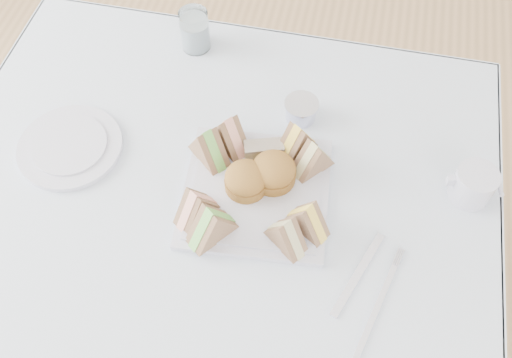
% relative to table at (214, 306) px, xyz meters
% --- Properties ---
extents(floor, '(4.00, 4.00, 0.00)m').
position_rel_table_xyz_m(floor, '(0.00, 0.00, -0.37)').
color(floor, '#9E7751').
rests_on(floor, ground).
extents(table, '(0.90, 0.90, 0.74)m').
position_rel_table_xyz_m(table, '(0.00, 0.00, 0.00)').
color(table, brown).
rests_on(table, floor).
extents(tablecloth, '(1.02, 1.02, 0.01)m').
position_rel_table_xyz_m(tablecloth, '(0.00, 0.00, 0.37)').
color(tablecloth, silver).
rests_on(tablecloth, table).
extents(serving_plate, '(0.28, 0.28, 0.01)m').
position_rel_table_xyz_m(serving_plate, '(0.08, 0.09, 0.38)').
color(serving_plate, silver).
rests_on(serving_plate, tablecloth).
extents(sandwich_fl_a, '(0.08, 0.09, 0.07)m').
position_rel_table_xyz_m(sandwich_fl_a, '(-0.01, 0.02, 0.42)').
color(sandwich_fl_a, '#9A7054').
rests_on(sandwich_fl_a, serving_plate).
extents(sandwich_fl_b, '(0.09, 0.09, 0.08)m').
position_rel_table_xyz_m(sandwich_fl_b, '(0.02, -0.01, 0.43)').
color(sandwich_fl_b, '#9A7054').
rests_on(sandwich_fl_b, serving_plate).
extents(sandwich_fr_a, '(0.09, 0.07, 0.07)m').
position_rel_table_xyz_m(sandwich_fr_a, '(0.18, 0.04, 0.42)').
color(sandwich_fr_a, '#9A7054').
rests_on(sandwich_fr_a, serving_plate).
extents(sandwich_fr_b, '(0.08, 0.07, 0.07)m').
position_rel_table_xyz_m(sandwich_fr_b, '(0.15, 0.00, 0.42)').
color(sandwich_fr_b, '#9A7054').
rests_on(sandwich_fr_b, serving_plate).
extents(sandwich_bl_a, '(0.09, 0.09, 0.08)m').
position_rel_table_xyz_m(sandwich_bl_a, '(-0.02, 0.14, 0.43)').
color(sandwich_bl_a, '#9A7054').
rests_on(sandwich_bl_a, serving_plate).
extents(sandwich_bl_b, '(0.09, 0.09, 0.08)m').
position_rel_table_xyz_m(sandwich_bl_b, '(0.01, 0.18, 0.43)').
color(sandwich_bl_b, '#9A7054').
rests_on(sandwich_bl_b, serving_plate).
extents(sandwich_br_a, '(0.08, 0.09, 0.07)m').
position_rel_table_xyz_m(sandwich_br_a, '(0.17, 0.16, 0.42)').
color(sandwich_br_a, '#9A7054').
rests_on(sandwich_br_a, serving_plate).
extents(sandwich_br_b, '(0.08, 0.09, 0.07)m').
position_rel_table_xyz_m(sandwich_br_b, '(0.13, 0.19, 0.43)').
color(sandwich_br_b, '#9A7054').
rests_on(sandwich_br_b, serving_plate).
extents(scone_left, '(0.08, 0.08, 0.05)m').
position_rel_table_xyz_m(scone_left, '(0.06, 0.09, 0.41)').
color(scone_left, '#A77A2D').
rests_on(scone_left, serving_plate).
extents(scone_right, '(0.11, 0.11, 0.05)m').
position_rel_table_xyz_m(scone_right, '(0.10, 0.12, 0.41)').
color(scone_right, '#A77A2D').
rests_on(scone_right, serving_plate).
extents(pastry_slice, '(0.08, 0.05, 0.03)m').
position_rel_table_xyz_m(pastry_slice, '(0.08, 0.17, 0.40)').
color(pastry_slice, '#B1AB86').
rests_on(pastry_slice, serving_plate).
extents(side_plate, '(0.21, 0.21, 0.01)m').
position_rel_table_xyz_m(side_plate, '(-0.29, 0.11, 0.38)').
color(side_plate, silver).
rests_on(side_plate, tablecloth).
extents(water_glass, '(0.07, 0.07, 0.09)m').
position_rel_table_xyz_m(water_glass, '(-0.13, 0.43, 0.42)').
color(water_glass, white).
rests_on(water_glass, tablecloth).
extents(tea_strainer, '(0.09, 0.09, 0.04)m').
position_rel_table_xyz_m(tea_strainer, '(0.13, 0.28, 0.39)').
color(tea_strainer, silver).
rests_on(tea_strainer, tablecloth).
extents(knife, '(0.07, 0.17, 0.00)m').
position_rel_table_xyz_m(knife, '(0.28, -0.03, 0.38)').
color(knife, silver).
rests_on(knife, tablecloth).
extents(fork, '(0.06, 0.17, 0.00)m').
position_rel_table_xyz_m(fork, '(0.31, -0.08, 0.38)').
color(fork, silver).
rests_on(fork, tablecloth).
extents(creamer_jug, '(0.09, 0.09, 0.06)m').
position_rel_table_xyz_m(creamer_jug, '(0.45, 0.17, 0.41)').
color(creamer_jug, silver).
rests_on(creamer_jug, tablecloth).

